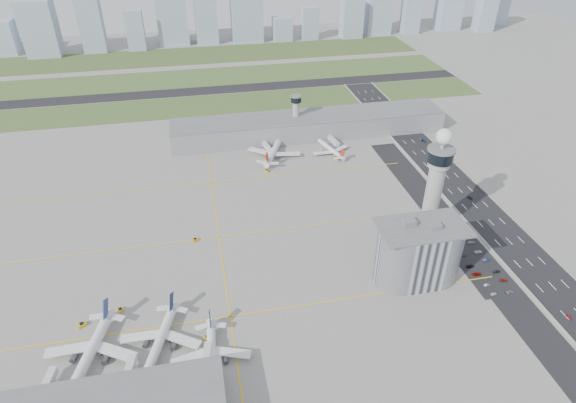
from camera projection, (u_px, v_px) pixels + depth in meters
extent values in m
plane|color=#9A978F|center=(302.00, 262.00, 247.75)|extent=(1000.00, 1000.00, 0.00)
cube|color=#3D5227|center=(223.00, 104.00, 428.73)|extent=(480.00, 50.00, 0.08)
cube|color=#546D33|center=(216.00, 77.00, 490.20)|extent=(480.00, 60.00, 0.08)
cube|color=#455A2A|center=(211.00, 55.00, 555.76)|extent=(480.00, 70.00, 0.08)
cube|color=black|center=(219.00, 90.00, 459.04)|extent=(480.00, 22.00, 0.10)
cube|color=black|center=(503.00, 235.00, 267.27)|extent=(28.00, 500.00, 0.10)
cube|color=#9E9E99|center=(480.00, 237.00, 264.59)|extent=(0.60, 500.00, 1.20)
cube|color=#9E9E99|center=(526.00, 231.00, 269.35)|extent=(0.60, 500.00, 1.20)
cube|color=black|center=(471.00, 252.00, 254.83)|extent=(18.00, 260.00, 0.08)
cube|color=black|center=(480.00, 267.00, 244.65)|extent=(20.00, 44.00, 0.10)
cube|color=yellow|center=(230.00, 316.00, 216.37)|extent=(260.00, 0.60, 0.01)
cube|color=yellow|center=(219.00, 237.00, 265.54)|extent=(260.00, 0.60, 0.01)
cube|color=yellow|center=(211.00, 182.00, 314.71)|extent=(260.00, 0.60, 0.01)
cube|color=yellow|center=(219.00, 237.00, 265.54)|extent=(0.60, 260.00, 0.01)
cylinder|color=#ADAAA5|center=(432.00, 199.00, 253.41)|extent=(8.40, 8.40, 48.00)
cylinder|color=#ADAAA5|center=(439.00, 163.00, 241.37)|extent=(11.00, 11.00, 4.00)
cylinder|color=black|center=(440.00, 156.00, 239.18)|extent=(13.00, 13.00, 6.00)
cylinder|color=slate|center=(442.00, 149.00, 237.27)|extent=(14.00, 14.00, 1.00)
cylinder|color=#ADAAA5|center=(443.00, 145.00, 235.90)|extent=(1.60, 1.60, 5.00)
sphere|color=white|center=(444.00, 136.00, 233.44)|extent=(8.00, 8.00, 8.00)
cylinder|color=#ADAAA5|center=(296.00, 118.00, 368.12)|extent=(5.00, 5.00, 28.00)
cylinder|color=black|center=(296.00, 99.00, 359.91)|extent=(8.00, 8.00, 4.00)
cylinder|color=slate|center=(296.00, 96.00, 358.55)|extent=(8.60, 8.60, 0.80)
cube|color=#B2B2B7|center=(418.00, 253.00, 230.35)|extent=(18.00, 24.00, 30.00)
cylinder|color=#B2B2B7|center=(401.00, 256.00, 228.82)|extent=(24.00, 24.00, 30.00)
cylinder|color=#B2B2B7|center=(436.00, 251.00, 231.88)|extent=(24.00, 24.00, 30.00)
cube|color=slate|center=(423.00, 227.00, 221.92)|extent=(42.00, 24.00, 0.80)
cube|color=slate|center=(409.00, 222.00, 222.49)|extent=(6.00, 5.00, 3.00)
cube|color=slate|center=(436.00, 226.00, 220.42)|extent=(5.00, 4.00, 2.40)
cube|color=gray|center=(309.00, 126.00, 371.74)|extent=(210.00, 32.00, 15.00)
cube|color=slate|center=(309.00, 116.00, 367.42)|extent=(210.00, 32.00, 0.80)
imported|color=silver|center=(494.00, 294.00, 227.69)|extent=(3.40, 1.75, 1.11)
imported|color=gray|center=(487.00, 285.00, 232.81)|extent=(3.47, 1.62, 1.10)
imported|color=maroon|center=(477.00, 274.00, 239.27)|extent=(4.45, 2.20, 1.21)
imported|color=black|center=(470.00, 266.00, 244.25)|extent=(4.05, 1.72, 1.17)
imported|color=navy|center=(463.00, 256.00, 251.33)|extent=(3.30, 1.41, 1.11)
imported|color=silver|center=(454.00, 248.00, 256.76)|extent=(3.46, 1.66, 1.09)
imported|color=gray|center=(510.00, 292.00, 228.77)|extent=(4.12, 2.21, 1.10)
imported|color=maroon|center=(504.00, 280.00, 235.63)|extent=(3.93, 2.07, 1.09)
imported|color=#25242E|center=(497.00, 271.00, 240.88)|extent=(3.83, 1.80, 1.27)
imported|color=navy|center=(487.00, 260.00, 248.24)|extent=(3.59, 1.28, 1.18)
imported|color=silver|center=(478.00, 252.00, 253.88)|extent=(4.15, 2.01, 1.14)
imported|color=#989999|center=(471.00, 243.00, 260.43)|extent=(4.26, 1.81, 1.22)
imported|color=#AF1F25|center=(569.00, 317.00, 215.37)|extent=(1.49, 3.26, 1.09)
imported|color=black|center=(470.00, 198.00, 298.09)|extent=(1.60, 3.77, 1.21)
imported|color=navy|center=(423.00, 141.00, 365.23)|extent=(2.36, 4.75, 1.29)
imported|color=gray|center=(377.00, 112.00, 412.82)|extent=(1.44, 3.24, 1.08)
cube|color=#9EADC1|center=(1.00, 38.00, 548.24)|extent=(32.30, 25.84, 36.93)
cube|color=#9EADC1|center=(40.00, 28.00, 536.77)|extent=(35.81, 28.65, 60.36)
cube|color=#9EADC1|center=(91.00, 22.00, 547.88)|extent=(25.49, 20.39, 66.89)
cube|color=#9EADC1|center=(135.00, 30.00, 560.43)|extent=(20.04, 16.03, 45.20)
cube|color=#9EADC1|center=(172.00, 18.00, 578.96)|extent=(35.76, 28.61, 61.22)
cube|color=#9EADC1|center=(205.00, 7.00, 575.33)|extent=(26.33, 21.06, 83.39)
cube|color=#9EADC1|center=(247.00, 15.00, 590.21)|extent=(36.96, 29.57, 62.11)
cube|color=#9EADC1|center=(282.00, 29.00, 599.84)|extent=(23.01, 18.41, 27.75)
cube|color=#9EADC1|center=(310.00, 23.00, 602.44)|extent=(20.22, 16.18, 38.97)
cube|color=#9EADC1|center=(351.00, 18.00, 607.75)|extent=(26.14, 20.92, 46.89)
cube|color=#9EADC1|center=(379.00, 1.00, 614.83)|extent=(32.26, 25.81, 81.20)
cube|color=#9EADC1|center=(412.00, 6.00, 619.98)|extent=(21.59, 17.28, 68.75)
cube|color=#9EADC1|center=(450.00, 4.00, 638.82)|extent=(30.25, 24.20, 63.40)
cube|color=#9EADC1|center=(488.00, 3.00, 627.79)|extent=(23.04, 18.43, 71.56)
cube|color=#9EADC1|center=(498.00, 10.00, 664.74)|extent=(22.64, 18.11, 41.06)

